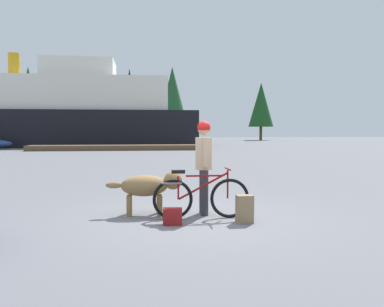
% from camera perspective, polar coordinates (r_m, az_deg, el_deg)
% --- Properties ---
extents(ground_plane, '(160.00, 160.00, 0.00)m').
position_cam_1_polar(ground_plane, '(7.48, -0.21, -9.12)').
color(ground_plane, slate).
extents(bicycle, '(1.77, 0.44, 0.92)m').
position_cam_1_polar(bicycle, '(7.38, 1.24, -6.18)').
color(bicycle, black).
rests_on(bicycle, ground_plane).
extents(person_cyclist, '(0.32, 0.53, 1.78)m').
position_cam_1_polar(person_cyclist, '(7.68, 1.67, -0.60)').
color(person_cyclist, '#333338').
rests_on(person_cyclist, ground_plane).
extents(dog, '(1.44, 0.47, 0.83)m').
position_cam_1_polar(dog, '(7.75, -6.03, -4.56)').
color(dog, olive).
rests_on(dog, ground_plane).
extents(backpack, '(0.29, 0.21, 0.48)m').
position_cam_1_polar(backpack, '(7.14, 7.40, -7.75)').
color(backpack, '#8C7251').
rests_on(backpack, ground_plane).
extents(handbag_pannier, '(0.34, 0.21, 0.28)m').
position_cam_1_polar(handbag_pannier, '(6.97, -2.75, -8.85)').
color(handbag_pannier, maroon).
rests_on(handbag_pannier, ground_plane).
extents(dock_pier, '(13.86, 2.31, 0.40)m').
position_cam_1_polar(dock_pier, '(32.90, -10.35, 0.82)').
color(dock_pier, brown).
rests_on(dock_pier, ground_plane).
extents(ferry_boat, '(28.25, 8.98, 9.03)m').
position_cam_1_polar(ferry_boat, '(42.47, -19.03, 5.30)').
color(ferry_boat, black).
rests_on(ferry_boat, ground_plane).
extents(pine_tree_far_left, '(3.49, 3.49, 10.47)m').
position_cam_1_polar(pine_tree_far_left, '(61.98, -22.00, 7.69)').
color(pine_tree_far_left, '#4C331E').
rests_on(pine_tree_far_left, ground_plane).
extents(pine_tree_center, '(4.26, 4.26, 10.89)m').
position_cam_1_polar(pine_tree_center, '(60.59, -2.78, 8.22)').
color(pine_tree_center, '#4C331E').
rests_on(pine_tree_center, ground_plane).
extents(pine_tree_far_right, '(3.89, 3.89, 8.96)m').
position_cam_1_polar(pine_tree_far_right, '(64.66, 9.68, 6.76)').
color(pine_tree_far_right, '#4C331E').
rests_on(pine_tree_far_right, ground_plane).
extents(pine_tree_mid_back, '(3.65, 3.65, 11.41)m').
position_cam_1_polar(pine_tree_mid_back, '(66.65, -8.75, 7.78)').
color(pine_tree_mid_back, '#4C331E').
rests_on(pine_tree_mid_back, ground_plane).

